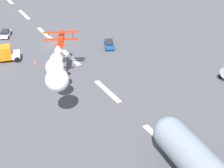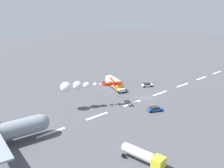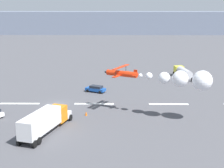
% 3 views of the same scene
% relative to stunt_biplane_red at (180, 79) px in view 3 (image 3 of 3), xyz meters
% --- Properties ---
extents(ground_plane, '(440.00, 440.00, 0.00)m').
position_rel_stunt_biplane_red_xyz_m(ground_plane, '(-22.95, 8.84, -7.23)').
color(ground_plane, '#4C4C51').
rests_on(ground_plane, ground).
extents(runway_stripe_4, '(8.00, 0.90, 0.01)m').
position_rel_stunt_biplane_red_xyz_m(runway_stripe_4, '(-30.50, 8.84, -7.22)').
color(runway_stripe_4, white).
rests_on(runway_stripe_4, ground).
extents(runway_stripe_5, '(8.00, 0.90, 0.01)m').
position_rel_stunt_biplane_red_xyz_m(runway_stripe_5, '(-15.41, 8.84, -7.22)').
color(runway_stripe_5, white).
rests_on(runway_stripe_5, ground).
extents(runway_stripe_6, '(8.00, 0.90, 0.01)m').
position_rel_stunt_biplane_red_xyz_m(runway_stripe_6, '(-0.32, 8.84, -7.22)').
color(runway_stripe_6, white).
rests_on(runway_stripe_6, ground).
extents(mountain_ridge_distant, '(396.00, 16.00, 14.54)m').
position_rel_stunt_biplane_red_xyz_m(mountain_ridge_distant, '(-22.95, 167.98, 0.04)').
color(mountain_ridge_distant, slate).
rests_on(mountain_ridge_distant, ground).
extents(stunt_biplane_red, '(18.59, 10.99, 3.38)m').
position_rel_stunt_biplane_red_xyz_m(stunt_biplane_red, '(0.00, 0.00, 0.00)').
color(stunt_biplane_red, red).
extents(semi_truck_orange, '(6.57, 13.25, 3.70)m').
position_rel_stunt_biplane_red_xyz_m(semi_truck_orange, '(-22.00, -7.04, -5.12)').
color(semi_truck_orange, silver).
rests_on(semi_truck_orange, ground).
extents(fuel_tanker_truck, '(3.95, 9.79, 2.90)m').
position_rel_stunt_biplane_red_xyz_m(fuel_tanker_truck, '(7.10, 33.16, -5.48)').
color(fuel_tanker_truck, yellow).
rests_on(fuel_tanker_truck, ground).
extents(airport_staff_sedan, '(4.90, 3.60, 1.52)m').
position_rel_stunt_biplane_red_xyz_m(airport_staff_sedan, '(-15.62, 18.13, -6.42)').
color(airport_staff_sedan, '#194CA5').
rests_on(airport_staff_sedan, ground).
extents(traffic_cone_far, '(0.44, 0.44, 0.75)m').
position_rel_stunt_biplane_red_xyz_m(traffic_cone_far, '(-16.38, 1.58, -6.85)').
color(traffic_cone_far, orange).
rests_on(traffic_cone_far, ground).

